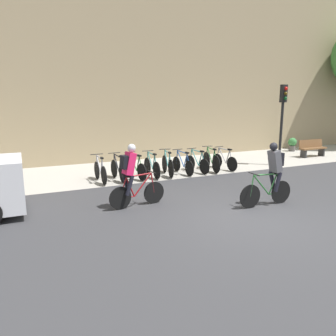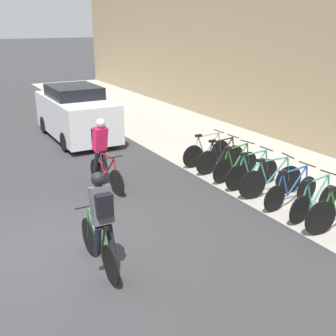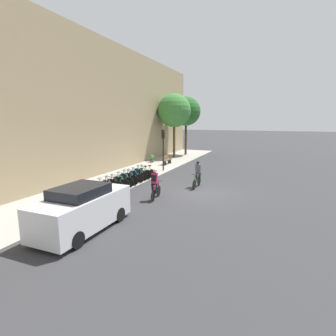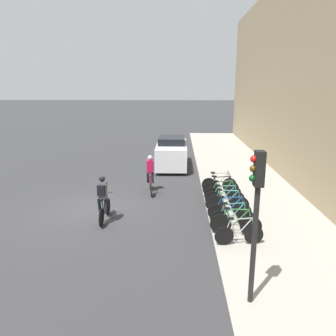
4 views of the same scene
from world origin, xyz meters
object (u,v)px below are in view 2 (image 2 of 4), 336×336
object	(u,v)px
cyclist_pink	(102,151)
parked_bike_5	(291,191)
parked_bike_3	(252,172)
parked_bike_6	(314,201)
cyclist_grey	(101,221)
parked_bike_2	(236,165)
parked_bike_1	(220,158)
parked_bike_0	(207,152)
parked_bike_4	(271,180)
parked_car	(76,113)

from	to	relation	value
cyclist_pink	parked_bike_5	xyz separation A→B (m)	(3.20, 3.23, -0.56)
parked_bike_3	parked_bike_6	bearing A→B (deg)	-0.02
cyclist_pink	parked_bike_3	bearing A→B (deg)	59.92
cyclist_grey	parked_bike_2	distance (m)	5.25
parked_bike_1	parked_bike_0	bearing A→B (deg)	-179.97
cyclist_pink	cyclist_grey	xyz separation A→B (m)	(3.62, -1.40, -0.00)
cyclist_grey	parked_bike_1	world-z (taller)	cyclist_grey
parked_bike_6	cyclist_grey	bearing A→B (deg)	-93.04
parked_bike_2	parked_bike_3	xyz separation A→B (m)	(0.66, 0.00, 0.00)
parked_bike_5	parked_bike_6	world-z (taller)	parked_bike_6
parked_bike_2	parked_bike_3	bearing A→B (deg)	0.04
cyclist_pink	parked_bike_6	world-z (taller)	cyclist_pink
parked_bike_4	parked_car	size ratio (longest dim) A/B	0.39
parked_car	parked_bike_6	bearing A→B (deg)	15.05
parked_bike_2	parked_bike_6	size ratio (longest dim) A/B	1.03
parked_bike_0	parked_car	distance (m)	5.27
parked_bike_5	parked_car	xyz separation A→B (m)	(-8.03, -2.34, 0.52)
cyclist_grey	parked_bike_6	xyz separation A→B (m)	(0.25, 4.63, -0.56)
parked_bike_2	parked_bike_4	world-z (taller)	parked_bike_4
cyclist_pink	parked_bike_2	bearing A→B (deg)	69.53
parked_bike_3	parked_car	world-z (taller)	parked_car
parked_bike_3	parked_bike_6	size ratio (longest dim) A/B	1.03
parked_bike_3	parked_bike_5	distance (m)	1.33
parked_bike_1	parked_bike_2	distance (m)	0.67
cyclist_pink	parked_bike_5	size ratio (longest dim) A/B	1.07
parked_bike_3	parked_car	distance (m)	7.11
parked_bike_2	parked_bike_4	distance (m)	1.33
parked_bike_0	parked_bike_1	world-z (taller)	parked_bike_1
parked_bike_0	parked_bike_6	world-z (taller)	parked_bike_0
parked_bike_6	parked_car	xyz separation A→B (m)	(-8.70, -2.34, 0.51)
parked_bike_2	parked_bike_6	bearing A→B (deg)	-0.00
parked_bike_0	parked_bike_2	bearing A→B (deg)	-0.02
parked_bike_2	parked_bike_4	size ratio (longest dim) A/B	0.97
parked_bike_2	parked_bike_6	distance (m)	2.66
parked_bike_4	parked_bike_6	bearing A→B (deg)	-0.04
parked_bike_1	parked_bike_4	distance (m)	2.00
parked_bike_1	parked_car	xyz separation A→B (m)	(-5.36, -2.34, 0.49)
parked_car	cyclist_grey	bearing A→B (deg)	-15.16
parked_bike_0	parked_bike_2	xyz separation A→B (m)	(1.33, -0.00, -0.00)
parked_bike_6	parked_car	bearing A→B (deg)	-164.95
parked_bike_1	parked_bike_6	xyz separation A→B (m)	(3.33, -0.00, -0.02)
parked_bike_0	parked_bike_3	bearing A→B (deg)	0.00
parked_bike_4	parked_car	distance (m)	7.74
parked_bike_1	parked_bike_2	xyz separation A→B (m)	(0.67, -0.00, -0.01)
parked_bike_1	parked_bike_6	world-z (taller)	parked_bike_1
cyclist_grey	parked_bike_0	world-z (taller)	cyclist_grey
parked_bike_1	parked_car	world-z (taller)	parked_car
cyclist_grey	parked_bike_1	xyz separation A→B (m)	(-3.09, 4.63, -0.54)
cyclist_grey	parked_bike_6	distance (m)	4.67
parked_bike_6	parked_car	distance (m)	9.02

